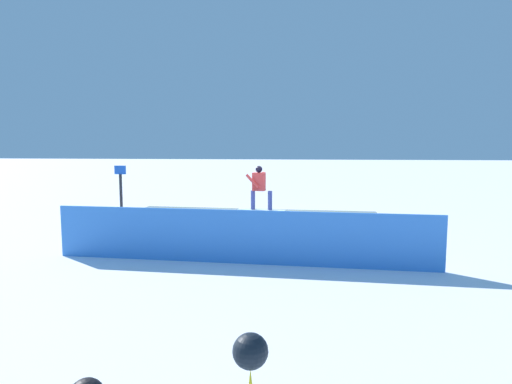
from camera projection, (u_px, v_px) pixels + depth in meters
The scene contains 5 objects.
ground_plane at pixel (256, 230), 14.31m from camera, with size 120.00×120.00×0.00m, color white.
grind_box at pixel (256, 221), 14.27m from camera, with size 7.62×1.07×0.67m.
snowboarder at pixel (260, 186), 14.14m from camera, with size 1.58×0.49×1.43m.
safety_fence at pixel (241, 237), 10.33m from camera, with size 9.18×0.06×1.28m, color #3B80DF.
trail_marker at pixel (121, 193), 15.30m from camera, with size 0.40×0.10×2.06m.
Camera 1 is at (-1.32, 14.02, 2.85)m, focal length 30.84 mm.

